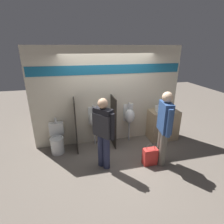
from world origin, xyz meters
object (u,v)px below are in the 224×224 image
at_px(toilet, 57,140).
at_px(shopping_bag, 150,156).
at_px(urinal_far, 129,116).
at_px(person_in_vest, 103,129).
at_px(sink_basin, 162,109).
at_px(urinal_near_counter, 94,119).
at_px(cell_phone, 158,113).
at_px(person_with_lanyard, 164,126).

height_order(toilet, shopping_bag, toilet).
bearing_deg(urinal_far, toilet, -176.05).
height_order(toilet, person_in_vest, person_in_vest).
distance_m(sink_basin, urinal_near_counter, 2.01).
height_order(sink_basin, urinal_near_counter, urinal_near_counter).
height_order(urinal_near_counter, urinal_far, same).
relative_size(cell_phone, person_in_vest, 0.08).
distance_m(sink_basin, urinal_far, 1.00).
relative_size(sink_basin, urinal_near_counter, 0.36).
bearing_deg(urinal_near_counter, cell_phone, -7.15).
xyz_separation_m(cell_phone, shopping_bag, (-0.65, -0.99, -0.69)).
relative_size(sink_basin, cell_phone, 2.95).
xyz_separation_m(toilet, person_with_lanyard, (2.45, -1.09, 0.65)).
bearing_deg(toilet, urinal_far, 3.95).
bearing_deg(urinal_far, sink_basin, -4.01).
xyz_separation_m(toilet, person_in_vest, (1.09, -0.91, 0.64)).
height_order(cell_phone, urinal_far, urinal_far).
bearing_deg(sink_basin, toilet, -178.63).
relative_size(toilet, person_with_lanyard, 0.51).
distance_m(cell_phone, urinal_far, 0.82).
bearing_deg(shopping_bag, person_in_vest, 171.20).
distance_m(person_with_lanyard, shopping_bag, 0.82).
bearing_deg(person_in_vest, toilet, 10.77).
height_order(person_with_lanyard, shopping_bag, person_with_lanyard).
relative_size(urinal_far, person_with_lanyard, 0.65).
relative_size(sink_basin, person_in_vest, 0.25).
bearing_deg(cell_phone, urinal_near_counter, 172.85).
xyz_separation_m(sink_basin, person_with_lanyard, (-0.58, -1.16, 0.03)).
relative_size(sink_basin, person_with_lanyard, 0.23).
bearing_deg(shopping_bag, urinal_far, 95.87).
distance_m(toilet, shopping_bag, 2.43).
xyz_separation_m(person_in_vest, person_with_lanyard, (1.36, -0.18, 0.01)).
bearing_deg(sink_basin, urinal_near_counter, 178.03).
bearing_deg(person_with_lanyard, urinal_far, 28.05).
bearing_deg(shopping_bag, sink_basin, 53.34).
relative_size(toilet, person_in_vest, 0.54).
bearing_deg(person_with_lanyard, urinal_near_counter, 59.15).
height_order(sink_basin, person_in_vest, person_in_vest).
bearing_deg(toilet, person_with_lanyard, -24.00).
bearing_deg(urinal_far, person_in_vest, -132.40).
relative_size(person_in_vest, person_with_lanyard, 0.94).
distance_m(cell_phone, toilet, 2.89).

